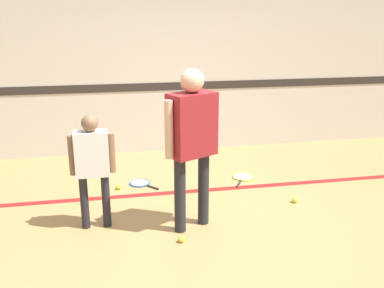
% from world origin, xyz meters
% --- Properties ---
extents(ground_plane, '(16.00, 16.00, 0.00)m').
position_xyz_m(ground_plane, '(0.00, 0.00, 0.00)').
color(ground_plane, '#A87F4C').
extents(wall_back, '(16.00, 0.07, 3.20)m').
position_xyz_m(wall_back, '(0.00, 2.71, 1.60)').
color(wall_back, beige).
rests_on(wall_back, ground_plane).
extents(floor_stripe, '(14.40, 0.10, 0.01)m').
position_xyz_m(floor_stripe, '(0.00, 0.96, 0.00)').
color(floor_stripe, red).
rests_on(floor_stripe, ground_plane).
extents(person_instructor, '(0.56, 0.42, 1.61)m').
position_xyz_m(person_instructor, '(-0.12, 0.06, 0.99)').
color(person_instructor, '#232328').
rests_on(person_instructor, ground_plane).
extents(person_student_left, '(0.44, 0.18, 1.17)m').
position_xyz_m(person_student_left, '(-1.08, 0.25, 0.72)').
color(person_student_left, '#232328').
rests_on(person_student_left, ground_plane).
extents(racket_spare_on_floor, '(0.41, 0.44, 0.03)m').
position_xyz_m(racket_spare_on_floor, '(-0.55, 1.31, 0.01)').
color(racket_spare_on_floor, blue).
rests_on(racket_spare_on_floor, ground_plane).
extents(racket_second_spare, '(0.40, 0.54, 0.03)m').
position_xyz_m(racket_second_spare, '(0.80, 1.27, 0.01)').
color(racket_second_spare, '#C6D838').
rests_on(racket_second_spare, ground_plane).
extents(tennis_ball_near_instructor, '(0.07, 0.07, 0.07)m').
position_xyz_m(tennis_ball_near_instructor, '(-0.28, -0.23, 0.03)').
color(tennis_ball_near_instructor, '#CCE038').
rests_on(tennis_ball_near_instructor, ground_plane).
extents(tennis_ball_by_spare_racket, '(0.07, 0.07, 0.07)m').
position_xyz_m(tennis_ball_by_spare_racket, '(-0.83, 1.19, 0.03)').
color(tennis_ball_by_spare_racket, '#CCE038').
rests_on(tennis_ball_by_spare_racket, ground_plane).
extents(tennis_ball_stray_left, '(0.07, 0.07, 0.07)m').
position_xyz_m(tennis_ball_stray_left, '(1.15, 0.41, 0.03)').
color(tennis_ball_stray_left, '#CCE038').
rests_on(tennis_ball_stray_left, ground_plane).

